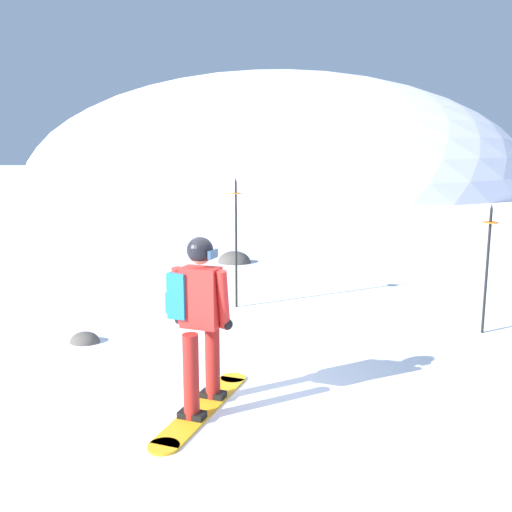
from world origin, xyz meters
TOP-DOWN VIEW (x-y plane):
  - ground_plane at (0.00, 0.00)m, footprint 300.00×300.00m
  - ridge_peak_main at (-4.10, 37.62)m, footprint 37.52×33.77m
  - snowboarder_main at (-0.14, -0.45)m, footprint 0.65×1.81m
  - piste_marker_near at (-0.48, 3.27)m, footprint 0.20×0.20m
  - piste_marker_far at (3.20, 2.47)m, footprint 0.20×0.20m
  - rock_dark at (-1.26, 7.07)m, footprint 0.77×0.66m
  - rock_mid at (-2.17, 1.23)m, footprint 0.40×0.34m

SIDE VIEW (x-z plane):
  - ground_plane at x=0.00m, z-range 0.00..0.00m
  - ridge_peak_main at x=-4.10m, z-range -8.63..8.63m
  - rock_dark at x=-1.26m, z-range -0.27..0.27m
  - rock_mid at x=-2.17m, z-range -0.14..0.14m
  - snowboarder_main at x=-0.14m, z-range 0.06..1.78m
  - piste_marker_far at x=3.20m, z-range 0.13..1.96m
  - piste_marker_near at x=-0.48m, z-range 0.14..2.28m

